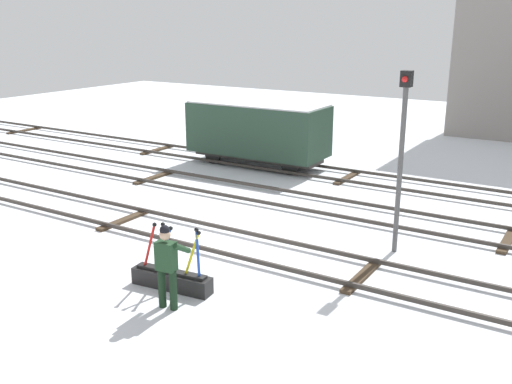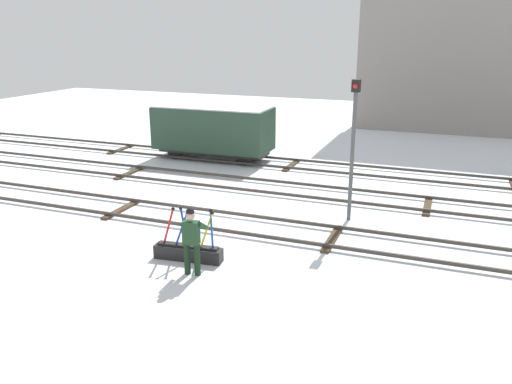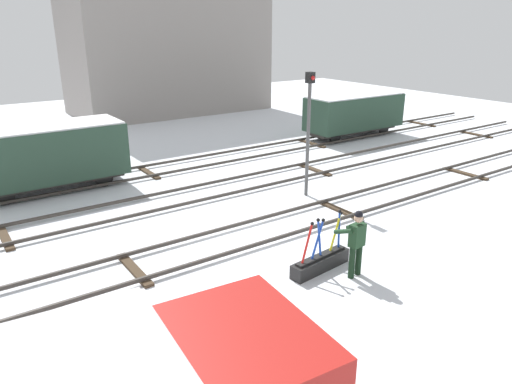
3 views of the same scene
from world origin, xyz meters
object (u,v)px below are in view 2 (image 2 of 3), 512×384
at_px(freight_car_near_switch, 213,129).
at_px(rail_worker, 192,237).
at_px(signal_post, 353,138).
at_px(switch_lever_frame, 189,251).

bearing_deg(freight_car_near_switch, rail_worker, -67.66).
distance_m(rail_worker, freight_car_near_switch, 11.67).
bearing_deg(freight_car_near_switch, signal_post, -38.19).
bearing_deg(signal_post, switch_lever_frame, -126.68).
relative_size(switch_lever_frame, signal_post, 0.42).
distance_m(rail_worker, signal_post, 6.03).
bearing_deg(freight_car_near_switch, switch_lever_frame, -68.59).
xyz_separation_m(signal_post, freight_car_near_switch, (-7.34, 5.67, -1.21)).
bearing_deg(rail_worker, switch_lever_frame, 119.14).
bearing_deg(switch_lever_frame, signal_post, 47.26).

